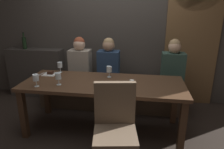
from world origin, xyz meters
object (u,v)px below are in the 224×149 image
at_px(banquette_bench, 111,96).
at_px(espresso_cup, 132,83).
at_px(dining_table, 103,88).
at_px(chair_near_side, 115,123).
at_px(fork_on_table, 41,74).
at_px(wine_glass_end_left, 58,76).
at_px(diner_bearded, 109,63).
at_px(diner_far_end, 173,65).
at_px(wine_glass_near_left, 109,69).
at_px(wine_glass_end_right, 60,65).
at_px(wine_glass_far_left, 36,78).
at_px(wine_bottle_dark_red, 24,43).
at_px(diner_redhead, 80,61).
at_px(dessert_plate, 50,74).

distance_m(banquette_bench, espresso_cup, 0.99).
bearing_deg(espresso_cup, dining_table, 174.99).
height_order(banquette_bench, chair_near_side, chair_near_side).
distance_m(banquette_bench, fork_on_table, 1.24).
bearing_deg(espresso_cup, wine_glass_end_left, -170.98).
xyz_separation_m(diner_bearded, wine_glass_end_left, (-0.52, -0.90, 0.03)).
relative_size(diner_bearded, diner_far_end, 0.99).
distance_m(dining_table, wine_glass_near_left, 0.31).
xyz_separation_m(chair_near_side, wine_glass_end_right, (-1.02, 1.06, 0.29)).
height_order(wine_glass_far_left, fork_on_table, wine_glass_far_left).
bearing_deg(fork_on_table, wine_glass_near_left, 12.45).
distance_m(wine_bottle_dark_red, wine_glass_end_left, 1.70).
relative_size(banquette_bench, diner_bearded, 3.15).
bearing_deg(wine_glass_far_left, diner_bearded, 52.15).
relative_size(espresso_cup, fork_on_table, 0.71).
xyz_separation_m(dining_table, diner_bearded, (-0.04, 0.71, 0.17)).
xyz_separation_m(diner_redhead, wine_glass_near_left, (0.59, -0.49, 0.03)).
height_order(dining_table, diner_far_end, diner_far_end).
height_order(wine_glass_end_right, wine_glass_far_left, same).
xyz_separation_m(diner_redhead, fork_on_table, (-0.46, -0.53, -0.08)).
height_order(diner_bearded, wine_glass_far_left, diner_bearded).
bearing_deg(diner_far_end, dessert_plate, -165.17).
bearing_deg(diner_bearded, wine_glass_far_left, -127.85).
xyz_separation_m(dining_table, dessert_plate, (-0.86, 0.20, 0.10)).
height_order(espresso_cup, fork_on_table, espresso_cup).
height_order(diner_bearded, dessert_plate, diner_bearded).
bearing_deg(wine_glass_near_left, dessert_plate, -178.56).
relative_size(espresso_cup, dessert_plate, 0.63).
xyz_separation_m(banquette_bench, chair_near_side, (0.27, -1.42, 0.33)).
distance_m(diner_redhead, diner_far_end, 1.55).
bearing_deg(wine_glass_far_left, fork_on_table, 111.16).
bearing_deg(diner_redhead, wine_bottle_dark_red, 164.98).
xyz_separation_m(banquette_bench, diner_redhead, (-0.54, 0.01, 0.60)).
height_order(wine_bottle_dark_red, wine_glass_end_right, wine_bottle_dark_red).
bearing_deg(wine_bottle_dark_red, dessert_plate, -43.59).
distance_m(chair_near_side, wine_glass_near_left, 1.01).
xyz_separation_m(banquette_bench, espresso_cup, (0.39, -0.73, 0.54)).
bearing_deg(diner_far_end, wine_glass_far_left, -151.77).
relative_size(wine_glass_far_left, fork_on_table, 0.96).
height_order(diner_bearded, wine_glass_near_left, diner_bearded).
relative_size(wine_glass_end_left, dessert_plate, 0.86).
relative_size(wine_glass_near_left, fork_on_table, 0.96).
bearing_deg(diner_bearded, banquette_bench, -18.35).
xyz_separation_m(espresso_cup, fork_on_table, (-1.40, 0.22, -0.02)).
distance_m(wine_bottle_dark_red, fork_on_table, 1.16).
relative_size(dining_table, wine_glass_far_left, 13.41).
relative_size(dining_table, wine_glass_end_left, 13.41).
relative_size(diner_redhead, fork_on_table, 4.69).
height_order(wine_glass_end_right, espresso_cup, wine_glass_end_right).
bearing_deg(wine_bottle_dark_red, wine_glass_near_left, -24.36).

